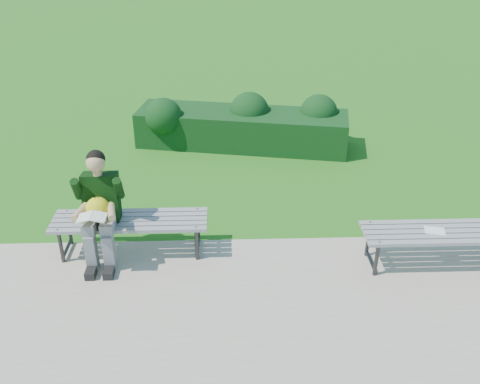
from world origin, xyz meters
The scene contains 7 objects.
ground centered at (0.00, 0.00, 0.00)m, with size 80.00×80.00×0.00m.
walkway centered at (0.00, -1.75, 0.01)m, with size 30.00×3.50×0.02m.
hedge centered at (0.00, 2.99, 0.38)m, with size 3.66×1.53×0.91m.
bench_left centered at (-1.45, -0.21, 0.42)m, with size 1.80×0.50×0.46m.
bench_right centered at (2.12, -0.58, 0.42)m, with size 1.80×0.50×0.46m.
seated_boy centered at (-1.75, -0.31, 0.71)m, with size 0.56×0.76×1.31m.
paper_sheet centered at (2.02, -0.58, 0.47)m, with size 0.25×0.21×0.01m.
Camera 1 is at (-0.34, -5.56, 3.71)m, focal length 40.00 mm.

